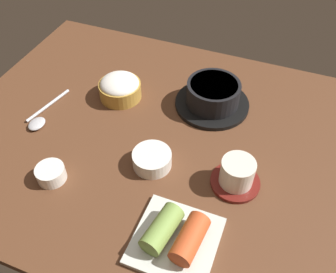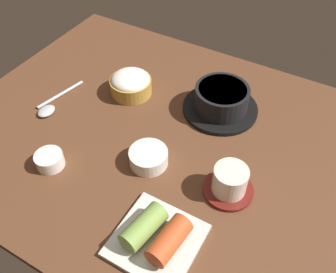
{
  "view_description": "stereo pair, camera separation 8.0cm",
  "coord_description": "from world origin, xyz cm",
  "px_view_note": "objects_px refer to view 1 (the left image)",
  "views": [
    {
      "loc": [
        21.99,
        -52.99,
        63.01
      ],
      "look_at": [
        2.0,
        -2.0,
        5.0
      ],
      "focal_mm": 38.71,
      "sensor_mm": 36.0,
      "label": 1
    },
    {
      "loc": [
        29.17,
        -49.55,
        63.01
      ],
      "look_at": [
        2.0,
        -2.0,
        5.0
      ],
      "focal_mm": 38.71,
      "sensor_mm": 36.0,
      "label": 2
    }
  ],
  "objects_px": {
    "tea_cup_with_saucer": "(237,174)",
    "side_bowl_near": "(51,173)",
    "rice_bowl": "(120,87)",
    "banchan_cup_center": "(152,159)",
    "spoon": "(40,118)",
    "kimchi_plate": "(176,237)",
    "stone_pot": "(213,96)"
  },
  "relations": [
    {
      "from": "rice_bowl",
      "to": "tea_cup_with_saucer",
      "type": "xyz_separation_m",
      "value": [
        0.34,
        -0.16,
        0.0
      ]
    },
    {
      "from": "tea_cup_with_saucer",
      "to": "side_bowl_near",
      "type": "xyz_separation_m",
      "value": [
        -0.36,
        -0.13,
        -0.01
      ]
    },
    {
      "from": "tea_cup_with_saucer",
      "to": "banchan_cup_center",
      "type": "height_order",
      "value": "tea_cup_with_saucer"
    },
    {
      "from": "stone_pot",
      "to": "kimchi_plate",
      "type": "bearing_deg",
      "value": -83.15
    },
    {
      "from": "tea_cup_with_saucer",
      "to": "side_bowl_near",
      "type": "relative_size",
      "value": 1.7
    },
    {
      "from": "stone_pot",
      "to": "tea_cup_with_saucer",
      "type": "relative_size",
      "value": 1.81
    },
    {
      "from": "rice_bowl",
      "to": "banchan_cup_center",
      "type": "relative_size",
      "value": 1.27
    },
    {
      "from": "rice_bowl",
      "to": "spoon",
      "type": "xyz_separation_m",
      "value": [
        -0.14,
        -0.15,
        -0.02
      ]
    },
    {
      "from": "banchan_cup_center",
      "to": "spoon",
      "type": "relative_size",
      "value": 0.52
    },
    {
      "from": "banchan_cup_center",
      "to": "spoon",
      "type": "height_order",
      "value": "banchan_cup_center"
    },
    {
      "from": "kimchi_plate",
      "to": "spoon",
      "type": "xyz_separation_m",
      "value": [
        -0.42,
        0.18,
        -0.01
      ]
    },
    {
      "from": "kimchi_plate",
      "to": "spoon",
      "type": "distance_m",
      "value": 0.45
    },
    {
      "from": "tea_cup_with_saucer",
      "to": "side_bowl_near",
      "type": "height_order",
      "value": "tea_cup_with_saucer"
    },
    {
      "from": "side_bowl_near",
      "to": "spoon",
      "type": "bearing_deg",
      "value": 132.25
    },
    {
      "from": "kimchi_plate",
      "to": "spoon",
      "type": "height_order",
      "value": "kimchi_plate"
    },
    {
      "from": "tea_cup_with_saucer",
      "to": "spoon",
      "type": "distance_m",
      "value": 0.49
    },
    {
      "from": "kimchi_plate",
      "to": "stone_pot",
      "type": "bearing_deg",
      "value": 96.85
    },
    {
      "from": "rice_bowl",
      "to": "tea_cup_with_saucer",
      "type": "distance_m",
      "value": 0.38
    },
    {
      "from": "spoon",
      "to": "kimchi_plate",
      "type": "bearing_deg",
      "value": -23.37
    },
    {
      "from": "spoon",
      "to": "tea_cup_with_saucer",
      "type": "bearing_deg",
      "value": -1.48
    },
    {
      "from": "tea_cup_with_saucer",
      "to": "kimchi_plate",
      "type": "bearing_deg",
      "value": -112.1
    },
    {
      "from": "banchan_cup_center",
      "to": "spoon",
      "type": "xyz_separation_m",
      "value": [
        -0.31,
        0.03,
        -0.01
      ]
    },
    {
      "from": "tea_cup_with_saucer",
      "to": "kimchi_plate",
      "type": "distance_m",
      "value": 0.18
    },
    {
      "from": "rice_bowl",
      "to": "spoon",
      "type": "bearing_deg",
      "value": -133.55
    },
    {
      "from": "rice_bowl",
      "to": "banchan_cup_center",
      "type": "xyz_separation_m",
      "value": [
        0.16,
        -0.18,
        -0.01
      ]
    },
    {
      "from": "rice_bowl",
      "to": "banchan_cup_center",
      "type": "bearing_deg",
      "value": -47.36
    },
    {
      "from": "rice_bowl",
      "to": "side_bowl_near",
      "type": "bearing_deg",
      "value": -93.11
    },
    {
      "from": "rice_bowl",
      "to": "kimchi_plate",
      "type": "xyz_separation_m",
      "value": [
        0.27,
        -0.33,
        -0.01
      ]
    },
    {
      "from": "tea_cup_with_saucer",
      "to": "spoon",
      "type": "relative_size",
      "value": 0.64
    },
    {
      "from": "side_bowl_near",
      "to": "spoon",
      "type": "relative_size",
      "value": 0.37
    },
    {
      "from": "tea_cup_with_saucer",
      "to": "stone_pot",
      "type": "bearing_deg",
      "value": 117.92
    },
    {
      "from": "spoon",
      "to": "stone_pot",
      "type": "bearing_deg",
      "value": 28.66
    }
  ]
}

